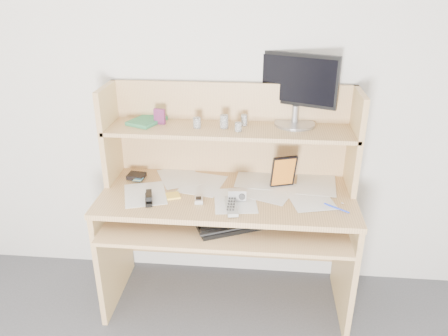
# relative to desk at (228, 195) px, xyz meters

# --- Properties ---
(back_wall) EXTENTS (3.60, 0.04, 2.50)m
(back_wall) POSITION_rel_desk_xyz_m (0.00, 0.24, 0.56)
(back_wall) COLOR beige
(back_wall) RESTS_ON floor
(desk) EXTENTS (1.40, 0.70, 1.30)m
(desk) POSITION_rel_desk_xyz_m (0.00, 0.00, 0.00)
(desk) COLOR tan
(desk) RESTS_ON floor
(paper_clutter) EXTENTS (1.32, 0.54, 0.01)m
(paper_clutter) POSITION_rel_desk_xyz_m (0.00, -0.08, 0.06)
(paper_clutter) COLOR white
(paper_clutter) RESTS_ON desk
(keyboard) EXTENTS (0.50, 0.35, 0.03)m
(keyboard) POSITION_rel_desk_xyz_m (0.09, -0.24, -0.03)
(keyboard) COLOR black
(keyboard) RESTS_ON desk
(tv_remote) EXTENTS (0.09, 0.20, 0.02)m
(tv_remote) POSITION_rel_desk_xyz_m (0.04, -0.25, 0.07)
(tv_remote) COLOR #979893
(tv_remote) RESTS_ON paper_clutter
(flip_phone) EXTENTS (0.06, 0.09, 0.02)m
(flip_phone) POSITION_rel_desk_xyz_m (-0.14, -0.18, 0.07)
(flip_phone) COLOR silver
(flip_phone) RESTS_ON paper_clutter
(stapler) EXTENTS (0.07, 0.14, 0.04)m
(stapler) POSITION_rel_desk_xyz_m (-0.41, -0.21, 0.08)
(stapler) COLOR black
(stapler) RESTS_ON paper_clutter
(wallet) EXTENTS (0.11, 0.09, 0.02)m
(wallet) POSITION_rel_desk_xyz_m (-0.55, 0.06, 0.07)
(wallet) COLOR black
(wallet) RESTS_ON paper_clutter
(sticky_note_pad) EXTENTS (0.09, 0.09, 0.01)m
(sticky_note_pad) POSITION_rel_desk_xyz_m (-0.29, -0.14, 0.06)
(sticky_note_pad) COLOR #E9F640
(sticky_note_pad) RESTS_ON desk
(digital_camera) EXTENTS (0.10, 0.05, 0.06)m
(digital_camera) POSITION_rel_desk_xyz_m (0.06, -0.16, 0.09)
(digital_camera) COLOR silver
(digital_camera) RESTS_ON paper_clutter
(game_case) EXTENTS (0.14, 0.06, 0.19)m
(game_case) POSITION_rel_desk_xyz_m (0.31, 0.02, 0.16)
(game_case) COLOR black
(game_case) RESTS_ON paper_clutter
(blue_pen) EXTENTS (0.12, 0.09, 0.01)m
(blue_pen) POSITION_rel_desk_xyz_m (0.58, -0.21, 0.07)
(blue_pen) COLOR #1B36CC
(blue_pen) RESTS_ON paper_clutter
(card_box) EXTENTS (0.07, 0.03, 0.09)m
(card_box) POSITION_rel_desk_xyz_m (-0.40, 0.10, 0.43)
(card_box) COLOR maroon
(card_box) RESTS_ON desk
(shelf_book) EXTENTS (0.22, 0.25, 0.02)m
(shelf_book) POSITION_rel_desk_xyz_m (-0.48, 0.12, 0.40)
(shelf_book) COLOR #2F774E
(shelf_book) RESTS_ON desk
(chip_stack_a) EXTENTS (0.05, 0.05, 0.06)m
(chip_stack_a) POSITION_rel_desk_xyz_m (-0.18, 0.06, 0.42)
(chip_stack_a) COLOR black
(chip_stack_a) RESTS_ON desk
(chip_stack_b) EXTENTS (0.06, 0.06, 0.07)m
(chip_stack_b) POSITION_rel_desk_xyz_m (-0.03, 0.07, 0.42)
(chip_stack_b) COLOR silver
(chip_stack_b) RESTS_ON desk
(chip_stack_c) EXTENTS (0.05, 0.05, 0.05)m
(chip_stack_c) POSITION_rel_desk_xyz_m (0.05, 0.02, 0.41)
(chip_stack_c) COLOR black
(chip_stack_c) RESTS_ON desk
(chip_stack_d) EXTENTS (0.04, 0.04, 0.06)m
(chip_stack_d) POSITION_rel_desk_xyz_m (0.08, 0.12, 0.42)
(chip_stack_d) COLOR white
(chip_stack_d) RESTS_ON desk
(monitor) EXTENTS (0.43, 0.24, 0.39)m
(monitor) POSITION_rel_desk_xyz_m (0.36, 0.17, 0.60)
(monitor) COLOR #9F9EA3
(monitor) RESTS_ON desk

